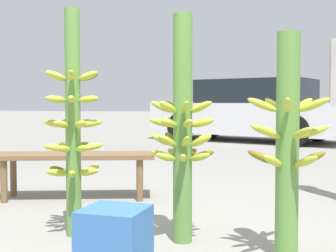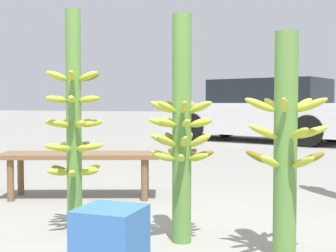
% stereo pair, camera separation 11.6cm
% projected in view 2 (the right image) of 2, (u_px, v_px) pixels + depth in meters
% --- Properties ---
extents(banana_stalk_left, '(0.39, 0.39, 1.49)m').
position_uv_depth(banana_stalk_left, '(74.00, 123.00, 3.07)').
color(banana_stalk_left, '#5B8C3D').
rests_on(banana_stalk_left, ground_plane).
extents(banana_stalk_center, '(0.42, 0.42, 1.42)m').
position_uv_depth(banana_stalk_center, '(182.00, 130.00, 2.91)').
color(banana_stalk_center, '#5B8C3D').
rests_on(banana_stalk_center, ground_plane).
extents(banana_stalk_right, '(0.47, 0.47, 1.27)m').
position_uv_depth(banana_stalk_right, '(285.00, 144.00, 2.58)').
color(banana_stalk_right, '#5B8C3D').
rests_on(banana_stalk_right, ground_plane).
extents(market_bench, '(1.50, 0.89, 0.41)m').
position_uv_depth(market_bench, '(80.00, 159.00, 4.29)').
color(market_bench, brown).
rests_on(market_bench, ground_plane).
extents(parked_car, '(4.66, 2.87, 1.39)m').
position_uv_depth(parked_car, '(264.00, 112.00, 10.56)').
color(parked_car, silver).
rests_on(parked_car, ground_plane).
extents(produce_crate, '(0.33, 0.33, 0.33)m').
position_uv_depth(produce_crate, '(110.00, 238.00, 2.47)').
color(produce_crate, '#386BB2').
rests_on(produce_crate, ground_plane).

